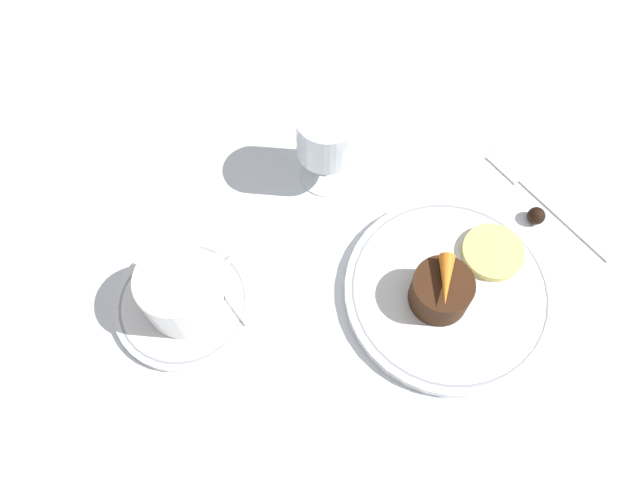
{
  "coord_description": "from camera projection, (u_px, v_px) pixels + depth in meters",
  "views": [
    {
      "loc": [
        -0.29,
        -0.16,
        0.66
      ],
      "look_at": [
        -0.09,
        0.08,
        0.04
      ],
      "focal_mm": 35.0,
      "sensor_mm": 36.0,
      "label": 1
    }
  ],
  "objects": [
    {
      "name": "coffee_cup",
      "position": [
        180.0,
        290.0,
        0.66
      ],
      "size": [
        0.11,
        0.09,
        0.07
      ],
      "color": "white",
      "rests_on": "saucer"
    },
    {
      "name": "pineapple_slice",
      "position": [
        493.0,
        252.0,
        0.71
      ],
      "size": [
        0.07,
        0.07,
        0.01
      ],
      "color": "#EFE075",
      "rests_on": "dinner_plate"
    },
    {
      "name": "wine_glass",
      "position": [
        327.0,
        138.0,
        0.71
      ],
      "size": [
        0.07,
        0.07,
        0.11
      ],
      "color": "silver",
      "rests_on": "ground_plane"
    },
    {
      "name": "carrot_garnish",
      "position": [
        446.0,
        280.0,
        0.64
      ],
      "size": [
        0.05,
        0.05,
        0.02
      ],
      "color": "orange",
      "rests_on": "dessert_cake"
    },
    {
      "name": "spoon",
      "position": [
        217.0,
        282.0,
        0.7
      ],
      "size": [
        0.02,
        0.1,
        0.0
      ],
      "color": "silver",
      "rests_on": "saucer"
    },
    {
      "name": "saucer",
      "position": [
        183.0,
        303.0,
        0.69
      ],
      "size": [
        0.15,
        0.15,
        0.01
      ],
      "color": "white",
      "rests_on": "ground_plane"
    },
    {
      "name": "chocolate_truffle",
      "position": [
        536.0,
        216.0,
        0.74
      ],
      "size": [
        0.02,
        0.02,
        0.02
      ],
      "color": "black",
      "rests_on": "ground_plane"
    },
    {
      "name": "ground_plane",
      "position": [
        423.0,
        260.0,
        0.72
      ],
      "size": [
        3.0,
        3.0,
        0.0
      ],
      "primitive_type": "plane",
      "color": "white"
    },
    {
      "name": "fork",
      "position": [
        535.0,
        192.0,
        0.76
      ],
      "size": [
        0.02,
        0.19,
        0.01
      ],
      "color": "silver",
      "rests_on": "ground_plane"
    },
    {
      "name": "dinner_plate",
      "position": [
        449.0,
        292.0,
        0.7
      ],
      "size": [
        0.23,
        0.23,
        0.01
      ],
      "color": "white",
      "rests_on": "ground_plane"
    },
    {
      "name": "dessert_cake",
      "position": [
        441.0,
        291.0,
        0.67
      ],
      "size": [
        0.07,
        0.07,
        0.04
      ],
      "color": "#381E0F",
      "rests_on": "dinner_plate"
    }
  ]
}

